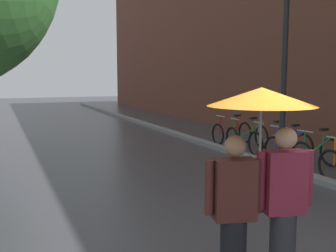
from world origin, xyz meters
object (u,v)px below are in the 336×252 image
at_px(parked_bicycle_4, 271,142).
at_px(street_lamp_post, 284,60).
at_px(parked_bicycle_5, 247,137).
at_px(couple_under_umbrella, 260,163).
at_px(parked_bicycle_2, 317,153).
at_px(parked_bicycle_3, 289,147).
at_px(parked_bicycle_6, 232,133).

relative_size(parked_bicycle_4, street_lamp_post, 0.26).
xyz_separation_m(parked_bicycle_5, street_lamp_post, (-1.42, -3.32, 2.14)).
xyz_separation_m(parked_bicycle_5, couple_under_umbrella, (-4.53, -6.82, 0.97)).
xyz_separation_m(parked_bicycle_2, parked_bicycle_3, (-0.05, 0.92, 0.00)).
bearing_deg(couple_under_umbrella, parked_bicycle_2, 41.16).
xyz_separation_m(parked_bicycle_3, couple_under_umbrella, (-4.51, -4.92, 0.97)).
bearing_deg(parked_bicycle_5, parked_bicycle_4, -84.65).
height_order(parked_bicycle_4, parked_bicycle_5, same).
bearing_deg(parked_bicycle_3, parked_bicycle_5, 89.57).
bearing_deg(parked_bicycle_6, couple_under_umbrella, -120.56).
height_order(parked_bicycle_5, couple_under_umbrella, couple_under_umbrella).
bearing_deg(parked_bicycle_3, couple_under_umbrella, -132.56).
distance_m(parked_bicycle_3, couple_under_umbrella, 6.74).
distance_m(parked_bicycle_3, parked_bicycle_6, 2.83).
bearing_deg(parked_bicycle_5, parked_bicycle_6, 87.31).
height_order(parked_bicycle_3, parked_bicycle_6, same).
xyz_separation_m(couple_under_umbrella, street_lamp_post, (3.11, 3.50, 1.17)).
distance_m(parked_bicycle_4, parked_bicycle_6, 1.96).
height_order(parked_bicycle_4, parked_bicycle_6, same).
distance_m(parked_bicycle_4, street_lamp_post, 3.48).
height_order(parked_bicycle_4, couple_under_umbrella, couple_under_umbrella).
xyz_separation_m(parked_bicycle_6, couple_under_umbrella, (-4.57, -7.74, 0.97)).
bearing_deg(parked_bicycle_2, parked_bicycle_3, 93.31).
distance_m(parked_bicycle_2, parked_bicycle_4, 1.79).
bearing_deg(parked_bicycle_2, couple_under_umbrella, -138.84).
relative_size(parked_bicycle_3, parked_bicycle_4, 1.04).
bearing_deg(parked_bicycle_4, parked_bicycle_6, 91.56).
bearing_deg(parked_bicycle_2, street_lamp_post, -161.27).
height_order(parked_bicycle_5, parked_bicycle_6, same).
bearing_deg(couple_under_umbrella, parked_bicycle_5, 56.40).
height_order(parked_bicycle_5, street_lamp_post, street_lamp_post).
bearing_deg(parked_bicycle_3, parked_bicycle_6, 88.83).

